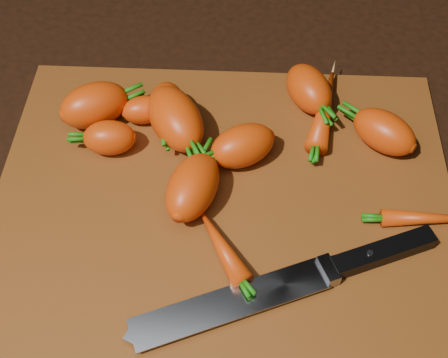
{
  "coord_description": "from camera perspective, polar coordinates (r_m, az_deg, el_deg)",
  "views": [
    {
      "loc": [
        0.02,
        -0.4,
        0.56
      ],
      "look_at": [
        0.0,
        0.01,
        0.03
      ],
      "focal_mm": 50.0,
      "sensor_mm": 36.0,
      "label": 1
    }
  ],
  "objects": [
    {
      "name": "knife",
      "position": [
        0.61,
        2.31,
        -10.73
      ],
      "size": [
        0.3,
        0.15,
        0.02
      ],
      "rotation": [
        0.0,
        0.0,
        0.4
      ],
      "color": "gray",
      "rests_on": "cutting_board"
    },
    {
      "name": "carrot_6",
      "position": [
        0.73,
        14.44,
        4.21
      ],
      "size": [
        0.09,
        0.08,
        0.05
      ],
      "primitive_type": "ellipsoid",
      "rotation": [
        0.0,
        0.0,
        2.47
      ],
      "color": "#EA470F",
      "rests_on": "cutting_board"
    },
    {
      "name": "carrot_10",
      "position": [
        0.74,
        -5.22,
        6.41
      ],
      "size": [
        0.06,
        0.08,
        0.05
      ],
      "primitive_type": "ellipsoid",
      "rotation": [
        0.0,
        0.0,
        4.84
      ],
      "color": "#EA470F",
      "rests_on": "cutting_board"
    },
    {
      "name": "carrot_5",
      "position": [
        0.75,
        -7.37,
        6.28
      ],
      "size": [
        0.06,
        0.04,
        0.03
      ],
      "primitive_type": "ellipsoid",
      "rotation": [
        0.0,
        0.0,
        0.24
      ],
      "color": "#EA470F",
      "rests_on": "cutting_board"
    },
    {
      "name": "carrot_2",
      "position": [
        0.72,
        -4.47,
        5.54
      ],
      "size": [
        0.1,
        0.11,
        0.06
      ],
      "primitive_type": "ellipsoid",
      "rotation": [
        0.0,
        0.0,
        -1.07
      ],
      "color": "#EA470F",
      "rests_on": "cutting_board"
    },
    {
      "name": "cutting_board",
      "position": [
        0.68,
        -0.04,
        -1.9
      ],
      "size": [
        0.5,
        0.4,
        0.01
      ],
      "primitive_type": "cube",
      "color": "brown",
      "rests_on": "ground"
    },
    {
      "name": "carrot_0",
      "position": [
        0.75,
        -11.78,
        6.64
      ],
      "size": [
        0.1,
        0.09,
        0.05
      ],
      "primitive_type": "ellipsoid",
      "rotation": [
        0.0,
        0.0,
        0.51
      ],
      "color": "#EA470F",
      "rests_on": "cutting_board"
    },
    {
      "name": "carrot_7",
      "position": [
        0.76,
        9.18,
        6.35
      ],
      "size": [
        0.05,
        0.13,
        0.03
      ],
      "primitive_type": "ellipsoid",
      "rotation": [
        0.0,
        0.0,
        1.36
      ],
      "color": "#EA470F",
      "rests_on": "cutting_board"
    },
    {
      "name": "ground",
      "position": [
        0.69,
        -0.04,
        -2.43
      ],
      "size": [
        2.0,
        2.0,
        0.01
      ],
      "primitive_type": "cube",
      "color": "black"
    },
    {
      "name": "carrot_11",
      "position": [
        0.76,
        7.76,
        8.17
      ],
      "size": [
        0.08,
        0.09,
        0.05
      ],
      "primitive_type": "ellipsoid",
      "rotation": [
        0.0,
        0.0,
        5.16
      ],
      "color": "#EA470F",
      "rests_on": "cutting_board"
    },
    {
      "name": "carrot_8",
      "position": [
        0.69,
        18.56,
        -3.43
      ],
      "size": [
        0.11,
        0.02,
        0.02
      ],
      "primitive_type": "ellipsoid",
      "rotation": [
        0.0,
        0.0,
        0.03
      ],
      "color": "#EA470F",
      "rests_on": "cutting_board"
    },
    {
      "name": "carrot_4",
      "position": [
        0.69,
        1.71,
        3.06
      ],
      "size": [
        0.09,
        0.08,
        0.05
      ],
      "primitive_type": "ellipsoid",
      "rotation": [
        0.0,
        0.0,
        3.65
      ],
      "color": "#EA470F",
      "rests_on": "cutting_board"
    },
    {
      "name": "carrot_3",
      "position": [
        0.66,
        -2.88,
        -0.74
      ],
      "size": [
        0.07,
        0.1,
        0.05
      ],
      "primitive_type": "ellipsoid",
      "rotation": [
        0.0,
        0.0,
        1.27
      ],
      "color": "#EA470F",
      "rests_on": "cutting_board"
    },
    {
      "name": "carrot_1",
      "position": [
        0.72,
        -10.45,
        3.73
      ],
      "size": [
        0.06,
        0.04,
        0.04
      ],
      "primitive_type": "ellipsoid",
      "rotation": [
        0.0,
        0.0,
        3.21
      ],
      "color": "#EA470F",
      "rests_on": "cutting_board"
    },
    {
      "name": "carrot_9",
      "position": [
        0.63,
        -0.23,
        -6.16
      ],
      "size": [
        0.07,
        0.09,
        0.02
      ],
      "primitive_type": "ellipsoid",
      "rotation": [
        0.0,
        0.0,
        2.09
      ],
      "color": "#EA470F",
      "rests_on": "cutting_board"
    }
  ]
}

